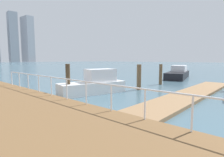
# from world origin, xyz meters

# --- Properties ---
(ground_plane) EXTENTS (300.00, 300.00, 0.00)m
(ground_plane) POSITION_xyz_m (0.00, 20.00, 0.00)
(ground_plane) COLOR #476675
(floating_dock) EXTENTS (15.11, 2.00, 0.18)m
(floating_dock) POSITION_xyz_m (4.05, 6.53, 0.09)
(floating_dock) COLOR #93704C
(floating_dock) RESTS_ON ground_plane
(boardwalk_railing) EXTENTS (0.06, 21.68, 1.08)m
(boardwalk_railing) POSITION_xyz_m (-3.15, 7.22, 1.23)
(boardwalk_railing) COLOR white
(boardwalk_railing) RESTS_ON boardwalk
(dock_piling_0) EXTENTS (0.31, 0.31, 1.99)m
(dock_piling_0) POSITION_xyz_m (7.74, 10.62, 0.99)
(dock_piling_0) COLOR brown
(dock_piling_0) RESTS_ON ground_plane
(dock_piling_2) EXTENTS (0.29, 0.29, 2.16)m
(dock_piling_2) POSITION_xyz_m (-1.65, 12.41, 1.08)
(dock_piling_2) COLOR #473826
(dock_piling_2) RESTS_ON ground_plane
(dock_piling_3) EXTENTS (0.36, 0.36, 2.04)m
(dock_piling_3) POSITION_xyz_m (3.77, 10.50, 1.02)
(dock_piling_3) COLOR brown
(dock_piling_3) RESTS_ON ground_plane
(dock_piling_4) EXTENTS (0.31, 0.31, 1.54)m
(dock_piling_4) POSITION_xyz_m (1.69, 11.81, 0.77)
(dock_piling_4) COLOR brown
(dock_piling_4) RESTS_ON ground_plane
(moored_boat_0) EXTENTS (7.39, 3.75, 1.63)m
(moored_boat_0) POSITION_xyz_m (14.90, 11.77, 0.61)
(moored_boat_0) COLOR black
(moored_boat_0) RESTS_ON ground_plane
(moored_boat_1) EXTENTS (5.05, 2.63, 1.75)m
(moored_boat_1) POSITION_xyz_m (0.32, 12.01, 0.66)
(moored_boat_1) COLOR white
(moored_boat_1) RESTS_ON ground_plane
(skyline_tower_5) EXTENTS (7.56, 8.17, 43.13)m
(skyline_tower_5) POSITION_xyz_m (51.46, 173.48, 21.57)
(skyline_tower_5) COLOR #8C939E
(skyline_tower_5) RESTS_ON ground_plane
(skyline_tower_6) EXTENTS (7.58, 14.29, 43.02)m
(skyline_tower_6) POSITION_xyz_m (66.98, 180.61, 21.51)
(skyline_tower_6) COLOR #8C939E
(skyline_tower_6) RESTS_ON ground_plane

